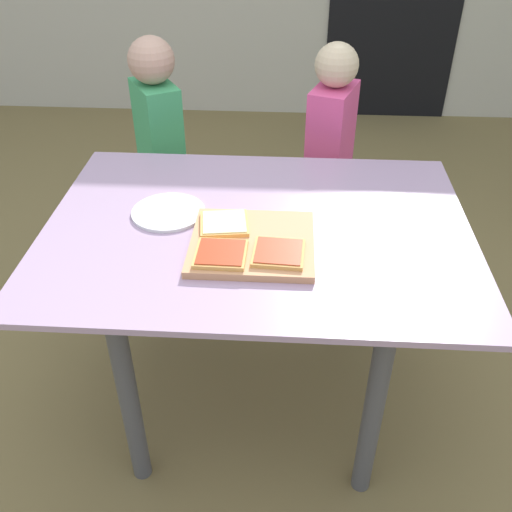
{
  "coord_description": "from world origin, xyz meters",
  "views": [
    {
      "loc": [
        0.08,
        -1.42,
        1.65
      ],
      "look_at": [
        -0.0,
        0.0,
        0.63
      ],
      "focal_mm": 39.99,
      "sensor_mm": 36.0,
      "label": 1
    }
  ],
  "objects_px": {
    "pizza_slice_near_left": "(221,254)",
    "pizza_slice_near_right": "(279,253)",
    "child_left": "(160,145)",
    "plate_white_left": "(168,212)",
    "pizza_slice_far_left": "(224,223)",
    "child_right": "(329,159)",
    "dining_table": "(257,259)",
    "cutting_board": "(252,243)"
  },
  "relations": [
    {
      "from": "pizza_slice_near_left",
      "to": "child_right",
      "type": "distance_m",
      "value": 0.98
    },
    {
      "from": "pizza_slice_near_left",
      "to": "child_right",
      "type": "bearing_deg",
      "value": 69.55
    },
    {
      "from": "pizza_slice_near_right",
      "to": "child_right",
      "type": "relative_size",
      "value": 0.13
    },
    {
      "from": "cutting_board",
      "to": "pizza_slice_far_left",
      "type": "relative_size",
      "value": 2.23
    },
    {
      "from": "plate_white_left",
      "to": "pizza_slice_near_left",
      "type": "bearing_deg",
      "value": -51.89
    },
    {
      "from": "plate_white_left",
      "to": "child_right",
      "type": "xyz_separation_m",
      "value": [
        0.53,
        0.66,
        -0.13
      ]
    },
    {
      "from": "pizza_slice_far_left",
      "to": "child_right",
      "type": "relative_size",
      "value": 0.14
    },
    {
      "from": "cutting_board",
      "to": "child_right",
      "type": "height_order",
      "value": "child_right"
    },
    {
      "from": "dining_table",
      "to": "cutting_board",
      "type": "distance_m",
      "value": 0.17
    },
    {
      "from": "dining_table",
      "to": "child_right",
      "type": "xyz_separation_m",
      "value": [
        0.25,
        0.71,
        -0.0
      ]
    },
    {
      "from": "pizza_slice_near_right",
      "to": "child_left",
      "type": "distance_m",
      "value": 1.09
    },
    {
      "from": "pizza_slice_far_left",
      "to": "child_right",
      "type": "distance_m",
      "value": 0.84
    },
    {
      "from": "dining_table",
      "to": "pizza_slice_far_left",
      "type": "height_order",
      "value": "pizza_slice_far_left"
    },
    {
      "from": "dining_table",
      "to": "pizza_slice_near_right",
      "type": "bearing_deg",
      "value": -68.94
    },
    {
      "from": "pizza_slice_near_left",
      "to": "pizza_slice_near_right",
      "type": "xyz_separation_m",
      "value": [
        0.15,
        0.01,
        0.0
      ]
    },
    {
      "from": "pizza_slice_near_right",
      "to": "dining_table",
      "type": "bearing_deg",
      "value": 111.06
    },
    {
      "from": "pizza_slice_near_right",
      "to": "plate_white_left",
      "type": "distance_m",
      "value": 0.41
    },
    {
      "from": "pizza_slice_near_left",
      "to": "plate_white_left",
      "type": "xyz_separation_m",
      "value": [
        -0.19,
        0.24,
        -0.02
      ]
    },
    {
      "from": "pizza_slice_near_right",
      "to": "plate_white_left",
      "type": "bearing_deg",
      "value": 146.43
    },
    {
      "from": "pizza_slice_near_left",
      "to": "pizza_slice_near_right",
      "type": "distance_m",
      "value": 0.15
    },
    {
      "from": "pizza_slice_far_left",
      "to": "child_left",
      "type": "height_order",
      "value": "child_left"
    },
    {
      "from": "child_right",
      "to": "pizza_slice_near_right",
      "type": "bearing_deg",
      "value": -101.61
    },
    {
      "from": "plate_white_left",
      "to": "child_left",
      "type": "relative_size",
      "value": 0.21
    },
    {
      "from": "dining_table",
      "to": "child_left",
      "type": "bearing_deg",
      "value": 120.71
    },
    {
      "from": "cutting_board",
      "to": "pizza_slice_far_left",
      "type": "bearing_deg",
      "value": 140.78
    },
    {
      "from": "pizza_slice_near_left",
      "to": "pizza_slice_far_left",
      "type": "distance_m",
      "value": 0.15
    },
    {
      "from": "pizza_slice_near_left",
      "to": "child_right",
      "type": "relative_size",
      "value": 0.13
    },
    {
      "from": "pizza_slice_near_left",
      "to": "pizza_slice_far_left",
      "type": "bearing_deg",
      "value": 92.69
    },
    {
      "from": "child_left",
      "to": "pizza_slice_near_left",
      "type": "bearing_deg",
      "value": -68.88
    },
    {
      "from": "cutting_board",
      "to": "pizza_slice_far_left",
      "type": "distance_m",
      "value": 0.11
    },
    {
      "from": "pizza_slice_near_right",
      "to": "plate_white_left",
      "type": "relative_size",
      "value": 0.64
    },
    {
      "from": "cutting_board",
      "to": "child_right",
      "type": "bearing_deg",
      "value": 72.57
    },
    {
      "from": "dining_table",
      "to": "pizza_slice_near_right",
      "type": "xyz_separation_m",
      "value": [
        0.07,
        -0.18,
        0.15
      ]
    },
    {
      "from": "pizza_slice_near_right",
      "to": "child_right",
      "type": "bearing_deg",
      "value": 78.39
    },
    {
      "from": "pizza_slice_far_left",
      "to": "child_left",
      "type": "relative_size",
      "value": 0.14
    },
    {
      "from": "dining_table",
      "to": "pizza_slice_far_left",
      "type": "distance_m",
      "value": 0.18
    },
    {
      "from": "pizza_slice_far_left",
      "to": "pizza_slice_near_right",
      "type": "height_order",
      "value": "same"
    },
    {
      "from": "dining_table",
      "to": "pizza_slice_near_right",
      "type": "height_order",
      "value": "pizza_slice_near_right"
    },
    {
      "from": "pizza_slice_far_left",
      "to": "plate_white_left",
      "type": "bearing_deg",
      "value": 153.58
    },
    {
      "from": "pizza_slice_far_left",
      "to": "child_right",
      "type": "height_order",
      "value": "child_right"
    },
    {
      "from": "plate_white_left",
      "to": "pizza_slice_far_left",
      "type": "bearing_deg",
      "value": -26.42
    },
    {
      "from": "cutting_board",
      "to": "pizza_slice_near_right",
      "type": "height_order",
      "value": "pizza_slice_near_right"
    }
  ]
}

